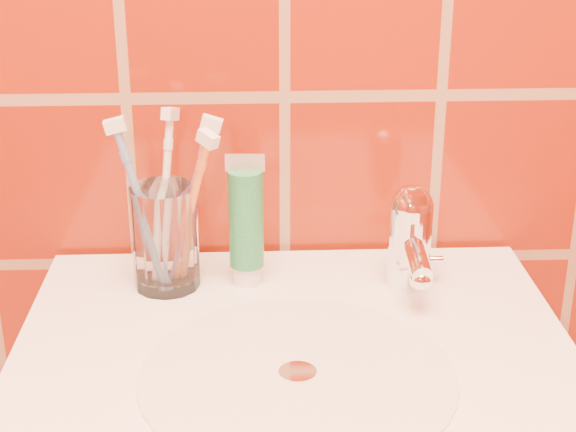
{
  "coord_description": "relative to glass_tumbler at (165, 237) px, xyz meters",
  "views": [
    {
      "loc": [
        -0.04,
        0.21,
        1.31
      ],
      "look_at": [
        -0.0,
        1.08,
        0.94
      ],
      "focal_mm": 55.0,
      "sensor_mm": 36.0,
      "label": 1
    }
  ],
  "objects": [
    {
      "name": "toothbrush_2",
      "position": [
        -0.0,
        0.02,
        0.04
      ],
      "size": [
        0.08,
        0.12,
        0.21
      ],
      "primitive_type": null,
      "rotation": [
        0.25,
        0.0,
        2.75
      ],
      "color": "white",
      "rests_on": "glass_tumbler"
    },
    {
      "name": "glass_tumbler",
      "position": [
        0.0,
        0.0,
        0.0
      ],
      "size": [
        0.08,
        0.08,
        0.12
      ],
      "primitive_type": "cylinder",
      "rotation": [
        0.0,
        0.0,
        -0.08
      ],
      "color": "white",
      "rests_on": "pedestal_sink"
    },
    {
      "name": "faucet",
      "position": [
        0.27,
        -0.01,
        0.0
      ],
      "size": [
        0.05,
        0.11,
        0.12
      ],
      "color": "white",
      "rests_on": "pedestal_sink"
    },
    {
      "name": "toothpaste_tube",
      "position": [
        0.09,
        0.0,
        0.01
      ],
      "size": [
        0.04,
        0.04,
        0.15
      ],
      "rotation": [
        0.0,
        0.0,
        -0.05
      ],
      "color": "white",
      "rests_on": "pedestal_sink"
    },
    {
      "name": "toothbrush_3",
      "position": [
        0.03,
        0.01,
        0.04
      ],
      "size": [
        0.09,
        0.08,
        0.2
      ],
      "primitive_type": null,
      "rotation": [
        0.29,
        0.0,
        1.5
      ],
      "color": "#854493",
      "rests_on": "glass_tumbler"
    },
    {
      "name": "toothbrush_0",
      "position": [
        -0.02,
        -0.01,
        0.04
      ],
      "size": [
        0.08,
        0.07,
        0.21
      ],
      "primitive_type": null,
      "rotation": [
        0.23,
        0.0,
        -1.5
      ],
      "color": "#6B8FBF",
      "rests_on": "glass_tumbler"
    },
    {
      "name": "toothbrush_1",
      "position": [
        0.03,
        -0.01,
        0.04
      ],
      "size": [
        0.14,
        0.13,
        0.21
      ],
      "primitive_type": null,
      "rotation": [
        0.33,
        0.0,
        0.87
      ],
      "color": "orange",
      "rests_on": "glass_tumbler"
    }
  ]
}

